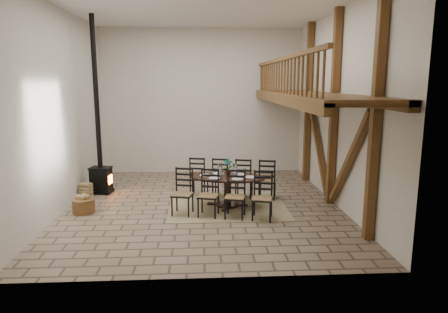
{
  "coord_description": "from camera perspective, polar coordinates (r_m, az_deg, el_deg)",
  "views": [
    {
      "loc": [
        -0.03,
        -10.12,
        3.2
      ],
      "look_at": [
        0.57,
        0.4,
        1.21
      ],
      "focal_mm": 32.0,
      "sensor_mm": 36.0,
      "label": 1
    }
  ],
  "objects": [
    {
      "name": "log_stack",
      "position": [
        11.77,
        -19.09,
        -4.61
      ],
      "size": [
        0.38,
        0.32,
        0.44
      ],
      "rotation": [
        0.0,
        0.0,
        -0.39
      ],
      "color": "tan",
      "rests_on": "ground"
    },
    {
      "name": "log_basket",
      "position": [
        10.5,
        -19.42,
        -6.58
      ],
      "size": [
        0.54,
        0.54,
        0.45
      ],
      "rotation": [
        0.0,
        0.0,
        -0.24
      ],
      "color": "brown",
      "rests_on": "ground"
    },
    {
      "name": "wood_stove",
      "position": [
        11.98,
        -17.34,
        0.32
      ],
      "size": [
        0.66,
        0.55,
        5.0
      ],
      "rotation": [
        0.0,
        0.0,
        -0.17
      ],
      "color": "black",
      "rests_on": "ground"
    },
    {
      "name": "rug",
      "position": [
        10.47,
        0.5,
        -7.07
      ],
      "size": [
        3.0,
        2.5,
        0.02
      ],
      "primitive_type": "cube",
      "color": "tan",
      "rests_on": "ground"
    },
    {
      "name": "room_shell",
      "position": [
        10.19,
        3.66,
        9.61
      ],
      "size": [
        7.02,
        8.02,
        5.01
      ],
      "color": "silver",
      "rests_on": "ground"
    },
    {
      "name": "dining_table",
      "position": [
        10.36,
        0.51,
        -5.01
      ],
      "size": [
        2.84,
        2.66,
        1.25
      ],
      "rotation": [
        0.0,
        0.0,
        -0.23
      ],
      "color": "black",
      "rests_on": "ground"
    },
    {
      "name": "ground",
      "position": [
        10.61,
        -2.98,
        -6.89
      ],
      "size": [
        8.0,
        8.0,
        0.0
      ],
      "primitive_type": "plane",
      "color": "gray",
      "rests_on": "ground"
    }
  ]
}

